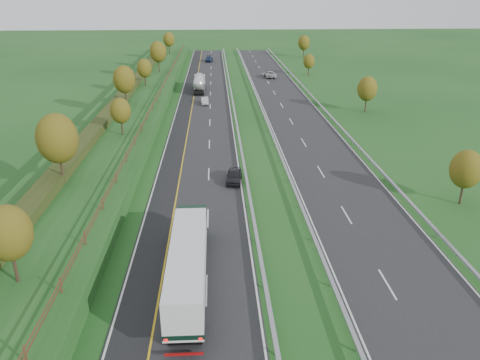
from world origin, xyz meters
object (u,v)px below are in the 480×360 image
at_px(car_small_far, 209,59).
at_px(car_oncoming, 270,74).
at_px(road_tanker, 199,82).
at_px(car_dark_near, 234,176).
at_px(car_silver_mid, 205,101).
at_px(box_lorry, 189,261).

xyz_separation_m(car_small_far, car_oncoming, (15.84, -29.16, 0.02)).
height_order(road_tanker, car_oncoming, road_tanker).
height_order(car_dark_near, car_oncoming, car_oncoming).
height_order(car_dark_near, car_small_far, car_small_far).
bearing_deg(car_oncoming, car_silver_mid, 58.94).
bearing_deg(road_tanker, car_dark_near, -84.15).
relative_size(box_lorry, car_dark_near, 3.76).
bearing_deg(car_dark_near, car_oncoming, 86.47).
distance_m(car_small_far, car_oncoming, 33.18).
bearing_deg(car_small_far, box_lorry, -87.65).
distance_m(car_dark_near, car_oncoming, 70.87).
relative_size(car_silver_mid, car_oncoming, 0.68).
distance_m(car_dark_near, car_silver_mid, 40.74).
bearing_deg(road_tanker, car_small_far, 87.68).
relative_size(road_tanker, car_silver_mid, 2.81).
bearing_deg(car_silver_mid, box_lorry, -93.73).
height_order(box_lorry, car_silver_mid, box_lorry).
xyz_separation_m(box_lorry, car_small_far, (0.61, 119.80, -1.50)).
relative_size(car_small_far, car_oncoming, 0.93).
height_order(car_small_far, car_oncoming, car_oncoming).
bearing_deg(road_tanker, box_lorry, -89.06).
distance_m(road_tanker, car_small_far, 45.28).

